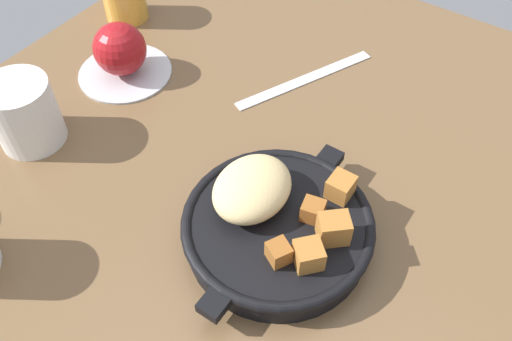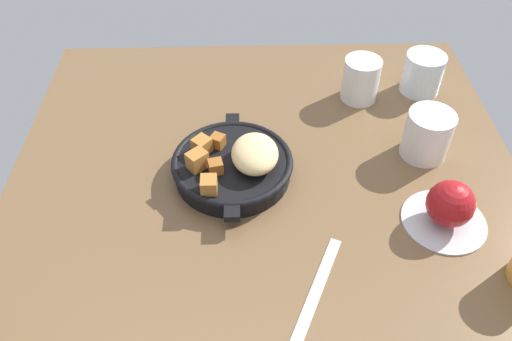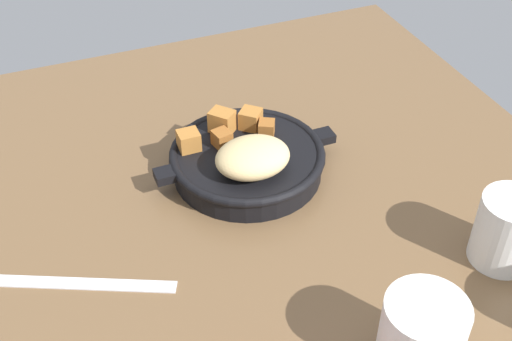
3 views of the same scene
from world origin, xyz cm
name	(u,v)px [view 1 (image 1 of 3)]	position (x,y,z in cm)	size (l,w,h in cm)	color
ground_plane	(262,190)	(0.00, 0.00, -1.20)	(91.46, 85.48, 2.40)	brown
cast_iron_skillet	(276,223)	(-5.21, -5.18, 2.62)	(24.16, 19.92, 7.40)	black
saucer_plate	(125,72)	(5.68, 26.69, 0.30)	(12.85, 12.85, 0.60)	#B7BABF
red_apple	(120,49)	(5.68, 26.69, 4.15)	(7.10, 7.10, 7.10)	maroon
butter_knife	(305,79)	(18.54, 5.30, 0.18)	(21.48, 1.60, 0.36)	silver
ceramic_mug_white	(24,113)	(-9.77, 27.36, 4.21)	(7.88, 7.88, 8.41)	silver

